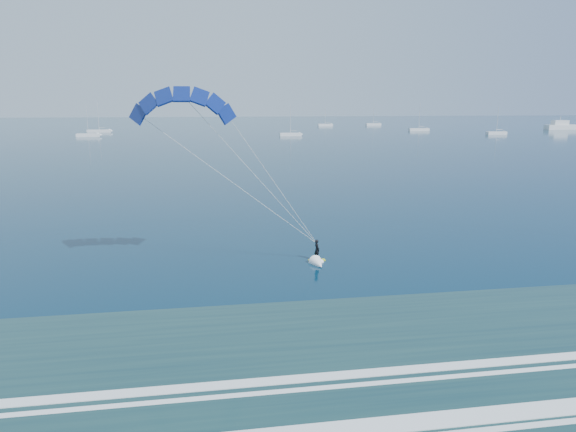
# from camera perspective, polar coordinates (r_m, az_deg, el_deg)

# --- Properties ---
(kitesurfer_rig) EXTENTS (15.94, 4.95, 14.77)m
(kitesurfer_rig) POSITION_cam_1_polar(r_m,az_deg,el_deg) (38.16, -4.27, 5.09)
(kitesurfer_rig) COLOR #C2D619
(kitesurfer_rig) RESTS_ON ground
(motor_yacht) EXTENTS (15.53, 4.14, 6.35)m
(motor_yacht) POSITION_cam_1_polar(r_m,az_deg,el_deg) (275.66, 28.07, 8.82)
(motor_yacht) COLOR silver
(motor_yacht) RESTS_ON ground
(sailboat_1) EXTENTS (8.41, 2.40, 11.59)m
(sailboat_1) POSITION_cam_1_polar(r_m,az_deg,el_deg) (207.11, -21.30, 8.39)
(sailboat_1) COLOR silver
(sailboat_1) RESTS_ON ground
(sailboat_2) EXTENTS (9.81, 2.40, 13.07)m
(sailboat_2) POSITION_cam_1_polar(r_m,az_deg,el_deg) (235.32, -20.24, 8.87)
(sailboat_2) COLOR silver
(sailboat_2) RESTS_ON ground
(sailboat_3) EXTENTS (8.22, 2.40, 11.47)m
(sailboat_3) POSITION_cam_1_polar(r_m,az_deg,el_deg) (197.58, 0.28, 9.07)
(sailboat_3) COLOR silver
(sailboat_3) RESTS_ON ground
(sailboat_4) EXTENTS (7.84, 2.40, 10.79)m
(sailboat_4) POSITION_cam_1_polar(r_m,az_deg,el_deg) (281.21, 4.16, 10.07)
(sailboat_4) COLOR silver
(sailboat_4) RESTS_ON ground
(sailboat_5) EXTENTS (9.15, 2.40, 12.43)m
(sailboat_5) POSITION_cam_1_polar(r_m,az_deg,el_deg) (239.61, 14.33, 9.30)
(sailboat_5) COLOR silver
(sailboat_5) RESTS_ON ground
(sailboat_6) EXTENTS (8.01, 2.40, 10.95)m
(sailboat_6) POSITION_cam_1_polar(r_m,az_deg,el_deg) (222.59, 22.15, 8.55)
(sailboat_6) COLOR silver
(sailboat_6) RESTS_ON ground
(sailboat_7) EXTENTS (8.30, 2.40, 12.11)m
(sailboat_7) POSITION_cam_1_polar(r_m,az_deg,el_deg) (291.21, 9.46, 10.03)
(sailboat_7) COLOR silver
(sailboat_7) RESTS_ON ground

